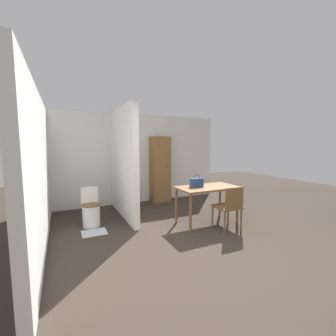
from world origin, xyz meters
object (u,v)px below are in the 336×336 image
object	(u,v)px
wooden_chair	(229,206)
toilet	(91,210)
handbag	(197,182)
wooden_cabinet	(160,169)
dining_table	(207,191)

from	to	relation	value
wooden_chair	toilet	xyz separation A→B (m)	(-2.41, 1.43, -0.16)
handbag	wooden_chair	bearing A→B (deg)	-55.33
toilet	wooden_cabinet	size ratio (longest dim) A/B	0.41
toilet	handbag	bearing A→B (deg)	-23.29
handbag	wooden_cabinet	xyz separation A→B (m)	(0.06, 2.02, 0.06)
handbag	wooden_cabinet	world-z (taller)	wooden_cabinet
wooden_cabinet	toilet	bearing A→B (deg)	-150.86
handbag	wooden_cabinet	bearing A→B (deg)	88.32
dining_table	handbag	xyz separation A→B (m)	(-0.21, 0.08, 0.18)
dining_table	wooden_chair	bearing A→B (deg)	-70.14
dining_table	toilet	size ratio (longest dim) A/B	1.67
toilet	wooden_cabinet	bearing A→B (deg)	29.14
dining_table	wooden_chair	world-z (taller)	wooden_chair
handbag	toilet	bearing A→B (deg)	156.71
dining_table	wooden_cabinet	bearing A→B (deg)	94.21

